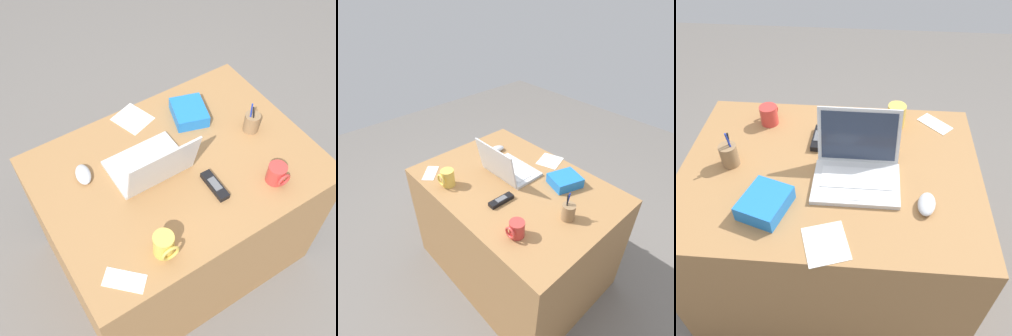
{
  "view_description": "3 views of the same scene",
  "coord_description": "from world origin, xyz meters",
  "views": [
    {
      "loc": [
        0.63,
        0.91,
        2.19
      ],
      "look_at": [
        0.06,
        0.01,
        0.8
      ],
      "focal_mm": 46.0,
      "sensor_mm": 36.0,
      "label": 1
    },
    {
      "loc": [
        -0.98,
        0.96,
        1.83
      ],
      "look_at": [
        0.09,
        -0.01,
        0.82
      ],
      "focal_mm": 30.95,
      "sensor_mm": 36.0,
      "label": 2
    },
    {
      "loc": [
        0.14,
        -1.02,
        1.77
      ],
      "look_at": [
        0.06,
        -0.03,
        0.8
      ],
      "focal_mm": 39.53,
      "sensor_mm": 36.0,
      "label": 3
    }
  ],
  "objects": [
    {
      "name": "desk",
      "position": [
        0.0,
        0.0,
        0.38
      ],
      "size": [
        1.17,
        0.84,
        0.76
      ],
      "primitive_type": "cube",
      "color": "#9E7042",
      "rests_on": "ground"
    },
    {
      "name": "paper_note_left",
      "position": [
        0.02,
        -0.34,
        0.76
      ],
      "size": [
        0.18,
        0.19,
        0.0
      ],
      "primitive_type": "cube",
      "rotation": [
        0.0,
        0.0,
        0.32
      ],
      "color": "white",
      "rests_on": "desk"
    },
    {
      "name": "pen_holder",
      "position": [
        -0.39,
        0.0,
        0.8
      ],
      "size": [
        0.07,
        0.07,
        0.16
      ],
      "color": "olive",
      "rests_on": "desk"
    },
    {
      "name": "coffee_mug_tall",
      "position": [
        0.26,
        0.3,
        0.81
      ],
      "size": [
        0.08,
        0.09,
        0.1
      ],
      "color": "#E0BC4C",
      "rests_on": "desk"
    },
    {
      "name": "paper_note_near_laptop",
      "position": [
        0.44,
        0.32,
        0.76
      ],
      "size": [
        0.16,
        0.16,
        0.0
      ],
      "primitive_type": "cube",
      "rotation": [
        0.0,
        0.0,
        0.79
      ],
      "color": "white",
      "rests_on": "desk"
    },
    {
      "name": "computer_mouse",
      "position": [
        0.36,
        -0.16,
        0.78
      ],
      "size": [
        0.08,
        0.12,
        0.03
      ],
      "primitive_type": "ellipsoid",
      "rotation": [
        0.0,
        0.0,
        -0.18
      ],
      "color": "silver",
      "rests_on": "desk"
    },
    {
      "name": "cordless_phone",
      "position": [
        -0.07,
        0.17,
        0.77
      ],
      "size": [
        0.05,
        0.15,
        0.03
      ],
      "color": "black",
      "rests_on": "desk"
    },
    {
      "name": "snack_bag",
      "position": [
        -0.2,
        -0.21,
        0.79
      ],
      "size": [
        0.19,
        0.21,
        0.06
      ],
      "primitive_type": "cube",
      "rotation": [
        0.0,
        0.0,
        -0.31
      ],
      "color": "blue",
      "rests_on": "desk"
    },
    {
      "name": "coffee_mug_white",
      "position": [
        -0.3,
        0.28,
        0.8
      ],
      "size": [
        0.08,
        0.09,
        0.09
      ],
      "color": "#C63833",
      "rests_on": "desk"
    },
    {
      "name": "laptop",
      "position": [
        0.11,
        -0.03,
        0.81
      ],
      "size": [
        0.32,
        0.27,
        0.24
      ],
      "color": "silver",
      "rests_on": "desk"
    },
    {
      "name": "ground_plane",
      "position": [
        0.0,
        0.0,
        0.0
      ],
      "size": [
        6.0,
        6.0,
        0.0
      ],
      "primitive_type": "plane",
      "color": "slate"
    }
  ]
}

